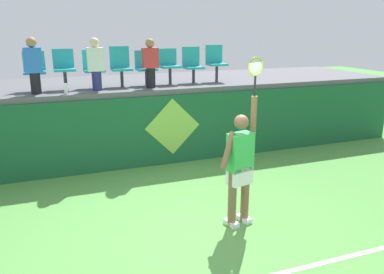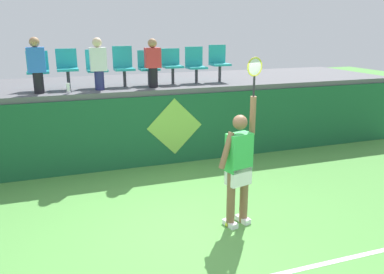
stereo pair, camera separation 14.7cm
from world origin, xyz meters
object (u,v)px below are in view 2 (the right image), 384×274
Objects in this scene: stadium_chair_1 at (67,66)px; water_bottle at (68,88)px; stadium_chair_0 at (38,68)px; stadium_chair_5 at (172,64)px; stadium_chair_7 at (219,61)px; stadium_chair_4 at (148,66)px; stadium_chair_6 at (195,63)px; stadium_chair_2 at (97,67)px; stadium_chair_3 at (123,65)px; tennis_ball at (227,224)px; tennis_player at (239,164)px; spectator_2 at (153,62)px; spectator_0 at (98,63)px; spectator_1 at (37,64)px.

water_bottle is at bearing -92.83° from stadium_chair_1.
stadium_chair_5 is at bearing -0.05° from stadium_chair_0.
water_bottle is 0.24× the size of stadium_chair_7.
stadium_chair_4 reaches higher than water_bottle.
water_bottle is 0.80m from stadium_chair_1.
stadium_chair_1 is at bearing -179.87° from stadium_chair_6.
stadium_chair_2 is 0.93× the size of stadium_chair_3.
stadium_chair_6 is at bearing 77.30° from tennis_ball.
stadium_chair_7 is at bearing 11.08° from water_bottle.
stadium_chair_0 is 1.22m from stadium_chair_2.
stadium_chair_3 reaches higher than tennis_ball.
stadium_chair_5 is (2.36, -0.00, -0.02)m from stadium_chair_1.
stadium_chair_3 is at bearing 104.43° from tennis_player.
stadium_chair_1 is 3.56m from stadium_chair_7.
stadium_chair_1 is 2.95m from stadium_chair_6.
tennis_player reaches higher than stadium_chair_3.
stadium_chair_4 is at bearing -0.14° from stadium_chair_2.
tennis_player is 4.04m from water_bottle.
stadium_chair_6 is at bearing 0.13° from stadium_chair_1.
stadium_chair_7 is at bearing -0.11° from stadium_chair_3.
stadium_chair_0 is at bearing 125.65° from tennis_player.
spectator_2 is (-1.77, -0.46, 0.06)m from stadium_chair_7.
spectator_2 is at bearing -21.63° from stadium_chair_2.
spectator_0 is 1.17m from spectator_2.
spectator_1 is (-0.59, -0.46, 0.10)m from stadium_chair_1.
spectator_1 reaches higher than stadium_chair_7.
stadium_chair_4 is 0.57m from stadium_chair_5.
tennis_player is 4.18m from stadium_chair_6.
tennis_player is 2.35× the size of spectator_0.
tennis_player is 2.42× the size of spectator_2.
stadium_chair_3 is 1.88m from spectator_1.
water_bottle is (-2.09, 3.28, 1.76)m from tennis_ball.
spectator_1 is at bearing -165.51° from stadium_chair_3.
spectator_0 is (-1.74, -0.40, 0.11)m from stadium_chair_5.
spectator_1 reaches higher than stadium_chair_6.
stadium_chair_3 is 0.80× the size of spectator_1.
water_bottle is at bearing -51.45° from stadium_chair_0.
stadium_chair_3 is 0.73m from spectator_0.
water_bottle is 0.25× the size of stadium_chair_1.
tennis_ball is 4.60m from stadium_chair_3.
spectator_2 reaches higher than water_bottle.
stadium_chair_0 is 2.96m from stadium_chair_5.
stadium_chair_7 is (0.61, -0.00, 0.04)m from stadium_chair_6.
tennis_ball is at bearing -102.70° from stadium_chair_6.
stadium_chair_3 is 1.73m from stadium_chair_6.
tennis_ball is 0.08× the size of stadium_chair_2.
stadium_chair_7 is at bearing 6.37° from spectator_1.
spectator_2 reaches higher than tennis_player.
water_bottle is 2.52m from stadium_chair_5.
stadium_chair_6 is at bearing 0.36° from stadium_chair_4.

